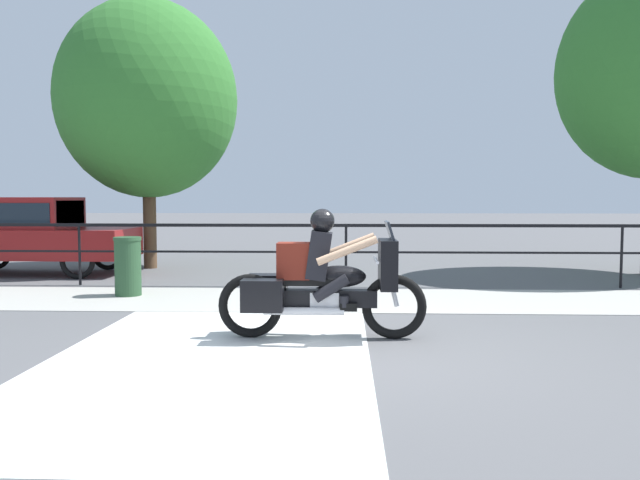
# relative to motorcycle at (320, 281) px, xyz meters

# --- Properties ---
(ground_plane) EXTENTS (120.00, 120.00, 0.00)m
(ground_plane) POSITION_rel_motorcycle_xyz_m (0.32, -0.60, -0.69)
(ground_plane) COLOR #565659
(sidewalk_band) EXTENTS (44.00, 2.40, 0.01)m
(sidewalk_band) POSITION_rel_motorcycle_xyz_m (0.32, 2.80, -0.69)
(sidewalk_band) COLOR #A8A59E
(sidewalk_band) RESTS_ON ground
(crosswalk_band) EXTENTS (3.34, 6.00, 0.01)m
(crosswalk_band) POSITION_rel_motorcycle_xyz_m (-1.12, -0.80, -0.69)
(crosswalk_band) COLOR silver
(crosswalk_band) RESTS_ON ground
(fence_railing) EXTENTS (36.00, 0.05, 1.19)m
(fence_railing) POSITION_rel_motorcycle_xyz_m (0.32, 4.35, 0.24)
(fence_railing) COLOR black
(fence_railing) RESTS_ON ground
(motorcycle) EXTENTS (2.49, 0.76, 1.55)m
(motorcycle) POSITION_rel_motorcycle_xyz_m (0.00, 0.00, 0.00)
(motorcycle) COLOR black
(motorcycle) RESTS_ON ground
(parked_car) EXTENTS (4.29, 1.78, 1.68)m
(parked_car) POSITION_rel_motorcycle_xyz_m (-6.64, 6.01, 0.27)
(parked_car) COLOR maroon
(parked_car) RESTS_ON ground
(trash_bin) EXTENTS (0.46, 0.46, 1.01)m
(trash_bin) POSITION_rel_motorcycle_xyz_m (-3.40, 3.08, -0.18)
(trash_bin) COLOR #284C2D
(trash_bin) RESTS_ON ground
(tree_behind_car) EXTENTS (4.18, 4.18, 6.27)m
(tree_behind_car) POSITION_rel_motorcycle_xyz_m (-4.33, 7.25, 3.28)
(tree_behind_car) COLOR brown
(tree_behind_car) RESTS_ON ground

